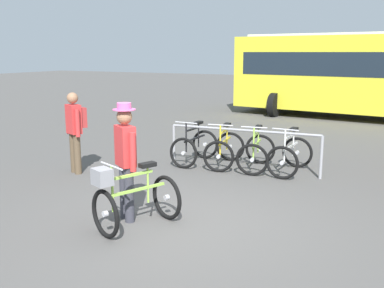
# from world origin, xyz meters

# --- Properties ---
(ground_plane) EXTENTS (80.00, 80.00, 0.00)m
(ground_plane) POSITION_xyz_m (0.00, 0.00, 0.00)
(ground_plane) COLOR #514F4C
(bike_rack_rail) EXTENTS (3.20, 0.27, 0.88)m
(bike_rack_rail) POSITION_xyz_m (-0.26, 3.16, 0.66)
(bike_rack_rail) COLOR #99999E
(bike_rack_rail) RESTS_ON ground
(racked_bike_black) EXTENTS (0.68, 1.13, 0.98)m
(racked_bike_black) POSITION_xyz_m (-1.43, 3.26, 0.37)
(racked_bike_black) COLOR black
(racked_bike_black) RESTS_ON ground
(racked_bike_yellow) EXTENTS (0.82, 1.17, 0.97)m
(racked_bike_yellow) POSITION_xyz_m (-0.73, 3.31, 0.37)
(racked_bike_yellow) COLOR black
(racked_bike_yellow) RESTS_ON ground
(racked_bike_lime) EXTENTS (0.84, 1.21, 0.98)m
(racked_bike_lime) POSITION_xyz_m (-0.03, 3.35, 0.37)
(racked_bike_lime) COLOR black
(racked_bike_lime) RESTS_ON ground
(racked_bike_white) EXTENTS (0.70, 1.11, 0.97)m
(racked_bike_white) POSITION_xyz_m (0.67, 3.40, 0.37)
(racked_bike_white) COLOR black
(racked_bike_white) RESTS_ON ground
(featured_bicycle) EXTENTS (1.02, 1.26, 0.97)m
(featured_bicycle) POSITION_xyz_m (-0.51, -0.46, 0.45)
(featured_bicycle) COLOR black
(featured_bicycle) RESTS_ON ground
(person_with_featured_bike) EXTENTS (0.46, 0.35, 1.72)m
(person_with_featured_bike) POSITION_xyz_m (-0.78, -0.20, 0.95)
(person_with_featured_bike) COLOR #383842
(person_with_featured_bike) RESTS_ON ground
(pedestrian_with_backpack) EXTENTS (0.49, 0.42, 1.64)m
(pedestrian_with_backpack) POSITION_xyz_m (-3.20, 1.45, 0.94)
(pedestrian_with_backpack) COLOR brown
(pedestrian_with_backpack) RESTS_ON ground
(bus_distant) EXTENTS (10.21, 4.08, 3.08)m
(bus_distant) POSITION_xyz_m (1.38, 11.98, 1.74)
(bus_distant) COLOR yellow
(bus_distant) RESTS_ON ground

